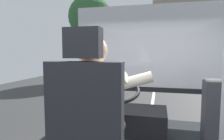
% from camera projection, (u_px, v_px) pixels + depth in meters
% --- Properties ---
extents(ground, '(18.00, 44.00, 0.06)m').
position_uv_depth(ground, '(155.00, 89.00, 10.47)').
color(ground, '#323232').
extents(bus_driver, '(0.81, 0.55, 0.83)m').
position_uv_depth(bus_driver, '(96.00, 108.00, 1.41)').
color(bus_driver, '#332D28').
rests_on(bus_driver, driver_seat).
extents(steering_console, '(1.10, 0.94, 0.82)m').
position_uv_depth(steering_console, '(124.00, 122.00, 2.62)').
color(steering_console, black).
rests_on(steering_console, bus_floor).
extents(fare_box, '(0.27, 0.23, 0.84)m').
position_uv_depth(fare_box, '(215.00, 114.00, 2.32)').
color(fare_box, '#333338').
rests_on(fare_box, bus_floor).
extents(windshield_panel, '(2.50, 0.08, 1.48)m').
position_uv_depth(windshield_panel, '(147.00, 58.00, 3.35)').
color(windshield_panel, silver).
extents(street_tree, '(2.94, 2.94, 5.78)m').
position_uv_depth(street_tree, '(90.00, 17.00, 13.30)').
color(street_tree, '#4C3828').
rests_on(street_tree, ground).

